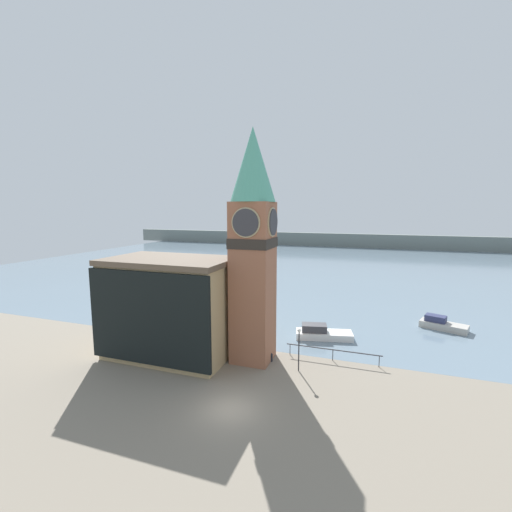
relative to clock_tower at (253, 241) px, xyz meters
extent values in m
plane|color=gray|center=(1.17, -8.24, -11.22)|extent=(160.00, 160.00, 0.00)
cube|color=slate|center=(1.17, 62.40, -11.22)|extent=(160.00, 120.00, 0.00)
cube|color=slate|center=(1.17, 102.40, -8.72)|extent=(180.00, 3.00, 5.00)
cube|color=#333338|center=(7.12, 2.15, -10.17)|extent=(8.76, 0.08, 0.08)
cylinder|color=#333338|center=(3.04, 2.15, -10.69)|extent=(0.07, 0.07, 1.05)
cylinder|color=#333338|center=(7.12, 2.15, -10.69)|extent=(0.07, 0.07, 1.05)
cylinder|color=#333338|center=(11.20, 2.15, -10.69)|extent=(0.07, 0.07, 1.05)
cube|color=#935B42|center=(-0.01, 0.01, -3.89)|extent=(3.50, 3.50, 14.66)
cube|color=#2D2823|center=(-0.01, 0.01, -0.19)|extent=(3.62, 3.62, 0.90)
cylinder|color=tan|center=(-0.01, -1.80, 1.68)|extent=(2.57, 0.12, 2.57)
cylinder|color=#333338|center=(-0.01, -1.88, 1.68)|extent=(2.33, 0.12, 2.33)
cylinder|color=tan|center=(1.80, 0.01, 1.68)|extent=(0.12, 2.57, 2.57)
cylinder|color=#333338|center=(1.88, 0.01, 1.68)|extent=(0.12, 2.33, 2.33)
cone|color=#51A88E|center=(-0.01, 0.01, 6.66)|extent=(4.02, 4.02, 6.44)
cube|color=tan|center=(-7.88, -1.39, -6.74)|extent=(11.51, 6.97, 8.95)
cube|color=brown|center=(-7.88, -1.39, -2.02)|extent=(11.91, 7.37, 0.50)
cube|color=black|center=(-7.88, -5.02, -6.56)|extent=(12.01, 0.30, 8.24)
cube|color=silver|center=(5.58, 7.53, -10.85)|extent=(6.38, 3.44, 0.73)
cube|color=#38383D|center=(4.51, 7.30, -10.09)|extent=(2.93, 2.07, 0.79)
cube|color=#B7B2A8|center=(18.48, 14.92, -10.83)|extent=(5.37, 3.56, 0.78)
cube|color=navy|center=(17.64, 15.23, -10.07)|extent=(2.54, 2.04, 0.73)
cylinder|color=black|center=(1.71, 0.11, -10.91)|extent=(0.34, 0.34, 0.61)
sphere|color=black|center=(1.71, 0.11, -10.60)|extent=(0.35, 0.35, 0.35)
cylinder|color=black|center=(4.53, -0.91, -9.43)|extent=(0.10, 0.10, 3.57)
sphere|color=silver|center=(4.53, -0.91, -7.55)|extent=(0.32, 0.32, 0.32)
camera|label=1|loc=(10.25, -28.84, 2.80)|focal=24.00mm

